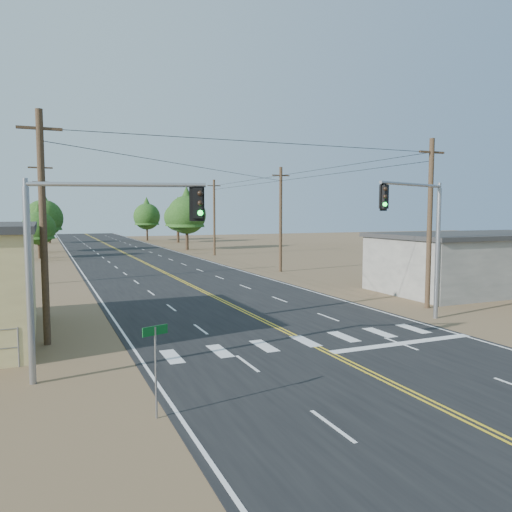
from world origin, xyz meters
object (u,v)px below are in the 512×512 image
building_right (480,263)px  signal_mast_left (82,245)px  street_sign (156,357)px  signal_mast_right (423,229)px

building_right → signal_mast_left: bearing=-161.2°
building_right → street_sign: (-26.80, -13.61, -0.25)m
building_right → street_sign: size_ratio=5.74×
signal_mast_right → street_sign: signal_mast_right is taller
building_right → signal_mast_right: signal_mast_right is taller
signal_mast_right → street_sign: (-15.13, -6.61, -3.13)m
building_right → signal_mast_right: (-11.67, -7.01, 2.88)m
building_right → signal_mast_left: 30.07m
signal_mast_left → signal_mast_right: size_ratio=0.94×
signal_mast_right → street_sign: 16.81m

